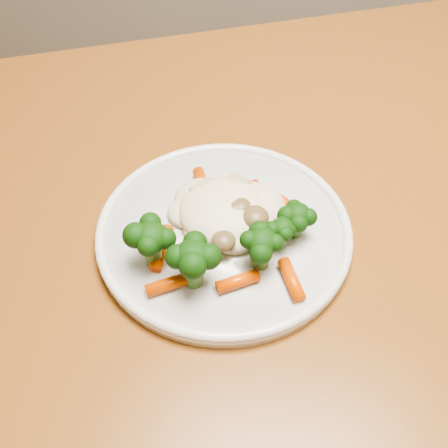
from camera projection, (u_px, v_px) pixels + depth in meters
The scene contains 3 objects.
dining_table at pixel (275, 293), 0.63m from camera, with size 1.37×1.11×0.75m.
plate at pixel (224, 233), 0.55m from camera, with size 0.25×0.25×0.01m, color white.
meal at pixel (223, 225), 0.52m from camera, with size 0.17×0.17×0.05m.
Camera 1 is at (0.04, -0.15, 1.17)m, focal length 45.00 mm.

